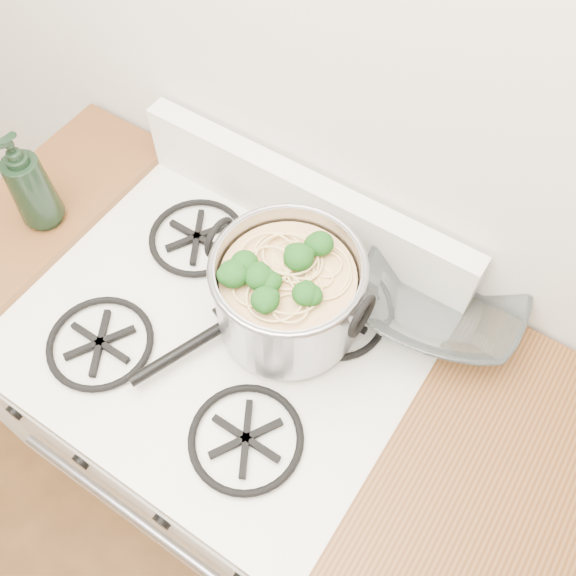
% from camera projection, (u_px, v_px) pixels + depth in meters
% --- Properties ---
extents(gas_range, '(0.76, 0.66, 0.92)m').
position_uv_depth(gas_range, '(235.00, 419.00, 1.63)').
color(gas_range, white).
rests_on(gas_range, ground).
extents(counter_left, '(0.25, 0.65, 0.92)m').
position_uv_depth(counter_left, '(87.00, 318.00, 1.76)').
color(counter_left, silver).
rests_on(counter_left, ground).
extents(stock_pot, '(0.31, 0.28, 0.19)m').
position_uv_depth(stock_pot, '(288.00, 293.00, 1.16)').
color(stock_pot, '#9999A1').
rests_on(stock_pot, gas_range).
extents(spatula, '(0.38, 0.39, 0.02)m').
position_uv_depth(spatula, '(249.00, 311.00, 1.23)').
color(spatula, black).
rests_on(spatula, gas_range).
extents(glass_bowl, '(0.15, 0.15, 0.03)m').
position_uv_depth(glass_bowl, '(440.00, 300.00, 1.24)').
color(glass_bowl, white).
rests_on(glass_bowl, gas_range).
extents(bottle, '(0.11, 0.11, 0.24)m').
position_uv_depth(bottle, '(28.00, 181.00, 1.27)').
color(bottle, black).
rests_on(bottle, counter_left).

